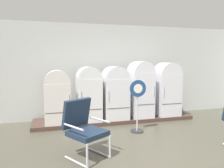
% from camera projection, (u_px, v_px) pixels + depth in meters
% --- Properties ---
extents(back_wall, '(11.76, 0.12, 2.87)m').
position_uv_depth(back_wall, '(109.00, 71.00, 6.90)').
color(back_wall, silver).
rests_on(back_wall, ground).
extents(display_plinth, '(4.63, 0.95, 0.11)m').
position_uv_depth(display_plinth, '(115.00, 119.00, 6.45)').
color(display_plinth, '#4C362E').
rests_on(display_plinth, ground).
extents(refrigerator_0, '(0.67, 0.65, 1.41)m').
position_uv_depth(refrigerator_0, '(57.00, 95.00, 5.81)').
color(refrigerator_0, silver).
rests_on(refrigerator_0, display_plinth).
extents(refrigerator_1, '(0.64, 0.72, 1.50)m').
position_uv_depth(refrigerator_1, '(89.00, 92.00, 6.06)').
color(refrigerator_1, white).
rests_on(refrigerator_1, display_plinth).
extents(refrigerator_2, '(0.69, 0.70, 1.50)m').
position_uv_depth(refrigerator_2, '(115.00, 91.00, 6.25)').
color(refrigerator_2, white).
rests_on(refrigerator_2, display_plinth).
extents(refrigerator_3, '(0.63, 0.72, 1.64)m').
position_uv_depth(refrigerator_3, '(141.00, 87.00, 6.46)').
color(refrigerator_3, white).
rests_on(refrigerator_3, display_plinth).
extents(refrigerator_4, '(0.69, 0.65, 1.60)m').
position_uv_depth(refrigerator_4, '(167.00, 87.00, 6.66)').
color(refrigerator_4, white).
rests_on(refrigerator_4, display_plinth).
extents(armchair_left, '(0.87, 0.92, 1.06)m').
position_uv_depth(armchair_left, '(83.00, 126.00, 4.01)').
color(armchair_left, silver).
rests_on(armchair_left, ground).
extents(sign_stand, '(0.42, 0.32, 1.30)m').
position_uv_depth(sign_stand, '(137.00, 108.00, 5.39)').
color(sign_stand, '#2D2D30').
rests_on(sign_stand, ground).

